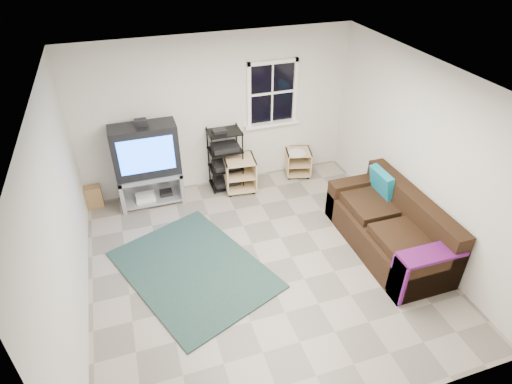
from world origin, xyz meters
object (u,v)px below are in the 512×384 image
object	(u,v)px
tv_unit	(147,158)
sofa	(390,229)
av_rack	(226,163)
side_table_left	(239,172)
side_table_right	(298,160)

from	to	relation	value
tv_unit	sofa	size ratio (longest dim) A/B	0.72
av_rack	sofa	world-z (taller)	av_rack
side_table_left	side_table_right	bearing A→B (deg)	5.94
tv_unit	sofa	world-z (taller)	tv_unit
side_table_left	side_table_right	world-z (taller)	side_table_left
tv_unit	side_table_right	xyz separation A→B (m)	(2.65, 0.06, -0.54)
tv_unit	sofa	distance (m)	3.86
side_table_right	tv_unit	bearing A→B (deg)	-178.68
sofa	side_table_left	bearing A→B (deg)	125.97
tv_unit	side_table_left	distance (m)	1.59
sofa	side_table_right	bearing A→B (deg)	100.93
av_rack	sofa	bearing A→B (deg)	-52.02
tv_unit	av_rack	bearing A→B (deg)	2.41
side_table_right	side_table_left	bearing A→B (deg)	-174.06
av_rack	side_table_left	xyz separation A→B (m)	(0.21, -0.11, -0.16)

